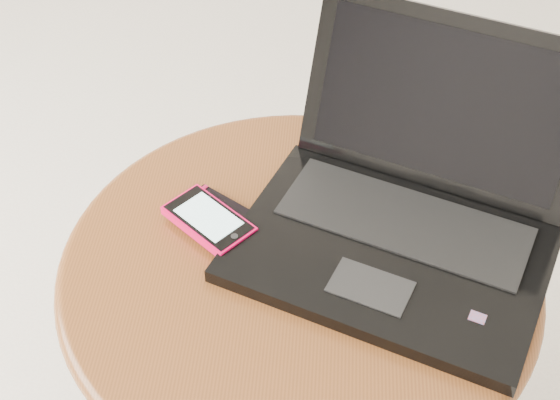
{
  "coord_description": "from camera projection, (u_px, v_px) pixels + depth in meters",
  "views": [
    {
      "loc": [
        0.04,
        -0.62,
        1.19
      ],
      "look_at": [
        -0.01,
        0.06,
        0.53
      ],
      "focal_mm": 51.46,
      "sensor_mm": 36.0,
      "label": 1
    }
  ],
  "objects": [
    {
      "name": "phone_black",
      "position": [
        221.0,
        217.0,
        1.01
      ],
      "size": [
        0.12,
        0.11,
        0.01
      ],
      "color": "black",
      "rests_on": "table"
    },
    {
      "name": "phone_pink",
      "position": [
        209.0,
        220.0,
        0.99
      ],
      "size": [
        0.13,
        0.12,
        0.01
      ],
      "color": "#F10649",
      "rests_on": "phone_black"
    },
    {
      "name": "laptop",
      "position": [
        406.0,
        209.0,
        0.97
      ],
      "size": [
        0.46,
        0.44,
        0.23
      ],
      "color": "black",
      "rests_on": "table"
    },
    {
      "name": "table",
      "position": [
        298.0,
        311.0,
        1.04
      ],
      "size": [
        0.59,
        0.59,
        0.47
      ],
      "color": "#4E2314",
      "rests_on": "ground"
    }
  ]
}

